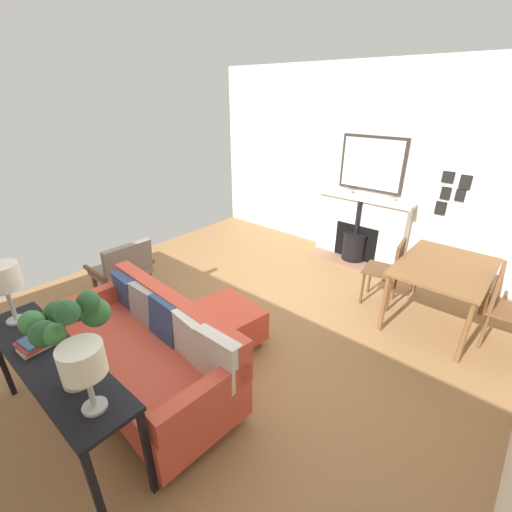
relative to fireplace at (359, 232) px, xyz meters
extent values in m
cube|color=olive|center=(2.70, -0.23, -0.46)|extent=(5.82, 5.33, 0.01)
cube|color=silver|center=(-0.22, -0.23, 0.96)|extent=(0.12, 5.33, 2.83)
cube|color=#93664C|center=(0.27, 0.00, -0.44)|extent=(0.36, 1.31, 0.03)
cube|color=silver|center=(-0.04, 0.00, 0.03)|extent=(0.24, 1.38, 0.97)
cube|color=black|center=(0.07, 0.00, -0.15)|extent=(0.06, 0.67, 0.55)
cylinder|color=black|center=(0.11, 0.00, -0.22)|extent=(0.36, 0.36, 0.41)
cylinder|color=black|center=(0.11, 0.00, 0.00)|extent=(0.38, 0.38, 0.02)
cylinder|color=black|center=(0.11, 0.00, 0.26)|extent=(0.07, 0.07, 0.50)
cube|color=silver|center=(-0.01, 0.00, 0.54)|extent=(0.29, 1.46, 0.05)
cube|color=#2D2823|center=(-0.13, 0.00, 1.02)|extent=(0.04, 0.96, 0.79)
cube|color=silver|center=(-0.11, 0.00, 1.02)|extent=(0.01, 0.88, 0.71)
cylinder|color=#9E9384|center=(-0.04, -0.25, 0.58)|extent=(0.12, 0.12, 0.05)
torus|color=#9E9384|center=(-0.04, -0.25, 0.60)|extent=(0.12, 0.12, 0.01)
cylinder|color=#9E9384|center=(-0.04, 0.41, 0.58)|extent=(0.12, 0.12, 0.05)
torus|color=#9E9384|center=(-0.04, 0.41, 0.60)|extent=(0.12, 0.12, 0.01)
cylinder|color=#B2B2B7|center=(4.02, -1.00, -0.40)|extent=(0.04, 0.04, 0.10)
cylinder|color=#B2B2B7|center=(4.12, 0.58, -0.40)|extent=(0.04, 0.04, 0.10)
cylinder|color=#B2B2B7|center=(3.36, -0.96, -0.40)|extent=(0.04, 0.04, 0.10)
cylinder|color=#B2B2B7|center=(3.46, 0.62, -0.40)|extent=(0.04, 0.04, 0.10)
cube|color=#D14C38|center=(3.74, -0.19, -0.18)|extent=(0.93, 1.92, 0.35)
cube|color=#D14C38|center=(3.39, -0.17, 0.18)|extent=(0.26, 1.87, 0.36)
cube|color=#D14C38|center=(3.68, -1.06, 0.09)|extent=(0.78, 0.17, 0.19)
cube|color=#D14C38|center=(3.79, 0.68, 0.09)|extent=(0.78, 0.17, 0.19)
cube|color=#334775|center=(3.45, -0.85, 0.16)|extent=(0.16, 0.36, 0.36)
cube|color=#99999E|center=(3.47, -0.50, 0.16)|extent=(0.13, 0.36, 0.37)
cube|color=#334775|center=(3.49, -0.15, 0.16)|extent=(0.18, 0.38, 0.38)
cube|color=beige|center=(3.51, 0.21, 0.16)|extent=(0.17, 0.39, 0.38)
cube|color=beige|center=(3.54, 0.56, 0.17)|extent=(0.14, 0.40, 0.40)
cylinder|color=#B2B2B7|center=(2.98, -0.38, -0.41)|extent=(0.04, 0.04, 0.09)
cylinder|color=#B2B2B7|center=(3.06, 0.15, -0.41)|extent=(0.04, 0.04, 0.09)
cylinder|color=#B2B2B7|center=(2.54, -0.31, -0.41)|extent=(0.04, 0.04, 0.09)
cylinder|color=#B2B2B7|center=(2.62, 0.21, -0.41)|extent=(0.04, 0.04, 0.09)
cube|color=#D14C38|center=(2.80, -0.08, -0.20)|extent=(0.65, 0.74, 0.33)
cube|color=brown|center=(2.77, -1.99, -0.28)|extent=(0.04, 0.04, 0.35)
cube|color=brown|center=(3.28, -2.00, -0.28)|extent=(0.04, 0.04, 0.35)
cube|color=brown|center=(2.78, -1.52, -0.28)|extent=(0.04, 0.04, 0.35)
cube|color=brown|center=(3.29, -1.53, -0.28)|extent=(0.04, 0.04, 0.35)
cube|color=slate|center=(3.03, -1.76, -0.08)|extent=(0.61, 0.57, 0.08)
cube|color=slate|center=(3.04, -1.51, 0.15)|extent=(0.60, 0.13, 0.39)
cube|color=brown|center=(2.71, -1.75, 0.01)|extent=(0.05, 0.53, 0.04)
cube|color=brown|center=(3.35, -1.77, 0.01)|extent=(0.05, 0.53, 0.04)
cube|color=black|center=(4.22, -1.01, -0.08)|extent=(0.04, 0.04, 0.75)
cube|color=black|center=(4.22, 0.63, -0.08)|extent=(0.04, 0.04, 0.75)
cube|color=black|center=(4.55, -1.01, -0.08)|extent=(0.04, 0.04, 0.75)
cube|color=black|center=(4.55, 0.63, -0.08)|extent=(0.04, 0.04, 0.75)
cube|color=black|center=(4.39, -0.19, 0.31)|extent=(0.39, 1.71, 0.03)
cylinder|color=#B2B2B7|center=(4.39, -0.83, 0.33)|extent=(0.14, 0.14, 0.02)
cylinder|color=#B2B2B7|center=(4.39, -0.83, 0.48)|extent=(0.03, 0.03, 0.28)
cylinder|color=white|center=(4.39, -0.83, 0.72)|extent=(0.25, 0.25, 0.19)
cylinder|color=#B2B2B7|center=(4.39, 0.45, 0.33)|extent=(0.14, 0.14, 0.02)
cylinder|color=#B2B2B7|center=(4.39, 0.45, 0.46)|extent=(0.03, 0.03, 0.24)
cylinder|color=white|center=(4.39, 0.45, 0.67)|extent=(0.24, 0.24, 0.18)
cylinder|color=silver|center=(4.36, 0.18, 0.41)|extent=(0.18, 0.18, 0.18)
cylinder|color=brown|center=(4.36, 0.18, 0.63)|extent=(0.02, 0.02, 0.26)
sphere|color=#26562D|center=(4.47, 0.20, 0.77)|extent=(0.15, 0.15, 0.15)
sphere|color=#387A3D|center=(4.43, 0.25, 0.77)|extent=(0.12, 0.12, 0.12)
sphere|color=#26562D|center=(4.36, 0.32, 0.90)|extent=(0.13, 0.13, 0.13)
sphere|color=#26562D|center=(4.23, 0.29, 0.89)|extent=(0.13, 0.13, 0.13)
sphere|color=#2D6633|center=(4.18, 0.21, 0.76)|extent=(0.18, 0.18, 0.18)
sphere|color=#2D6633|center=(4.24, 0.09, 0.73)|extent=(0.10, 0.10, 0.10)
sphere|color=#26562D|center=(4.32, 0.02, 0.74)|extent=(0.17, 0.17, 0.17)
sphere|color=#387A3D|center=(4.47, 0.04, 0.77)|extent=(0.14, 0.14, 0.14)
cube|color=beige|center=(4.38, -0.37, 0.33)|extent=(0.28, 0.16, 0.02)
cube|color=#B23833|center=(4.40, -0.38, 0.36)|extent=(0.24, 0.22, 0.03)
cube|color=#38517F|center=(4.38, -0.38, 0.38)|extent=(0.23, 0.20, 0.02)
cylinder|color=brown|center=(0.47, 1.06, -0.10)|extent=(0.05, 0.05, 0.70)
cylinder|color=brown|center=(1.56, 1.06, -0.10)|extent=(0.05, 0.05, 0.70)
cylinder|color=brown|center=(0.47, 1.84, -0.10)|extent=(0.05, 0.05, 0.70)
cylinder|color=brown|center=(1.56, 1.84, -0.10)|extent=(0.05, 0.05, 0.70)
cube|color=brown|center=(1.01, 1.45, 0.26)|extent=(1.20, 0.89, 0.03)
cylinder|color=brown|center=(0.88, 0.60, -0.23)|extent=(0.04, 0.04, 0.44)
cylinder|color=brown|center=(1.19, 0.65, -0.23)|extent=(0.04, 0.04, 0.44)
cylinder|color=brown|center=(0.83, 0.92, -0.23)|extent=(0.04, 0.04, 0.44)
cylinder|color=brown|center=(1.15, 0.97, -0.23)|extent=(0.04, 0.04, 0.44)
cube|color=brown|center=(1.01, 0.79, -0.01)|extent=(0.45, 0.45, 0.02)
cube|color=brown|center=(0.99, 0.95, 0.20)|extent=(0.36, 0.09, 0.39)
cylinder|color=brown|center=(1.18, 1.96, -0.24)|extent=(0.03, 0.03, 0.43)
cylinder|color=brown|center=(0.86, 1.94, -0.24)|extent=(0.03, 0.03, 0.43)
cube|color=brown|center=(1.01, 2.11, -0.02)|extent=(0.43, 0.43, 0.02)
cube|color=brown|center=(1.02, 1.94, 0.21)|extent=(0.36, 0.06, 0.44)
cube|color=black|center=(-0.14, 1.03, 0.97)|extent=(0.02, 0.14, 0.14)
cube|color=black|center=(-0.14, 1.24, 0.94)|extent=(0.02, 0.13, 0.17)
cube|color=black|center=(-0.14, 1.04, 0.76)|extent=(0.02, 0.12, 0.16)
cube|color=black|center=(-0.14, 1.22, 0.76)|extent=(0.02, 0.11, 0.15)
cube|color=black|center=(-0.14, 1.03, 0.55)|extent=(0.02, 0.13, 0.18)
camera|label=1|loc=(4.87, 2.08, 1.96)|focal=24.43mm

